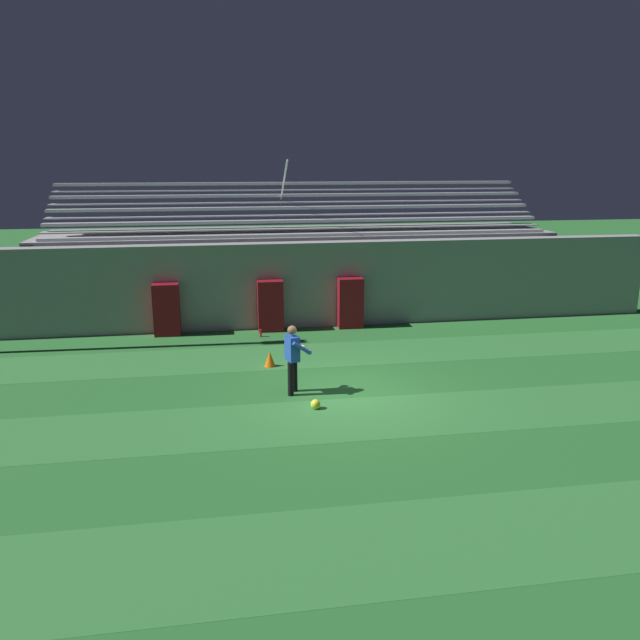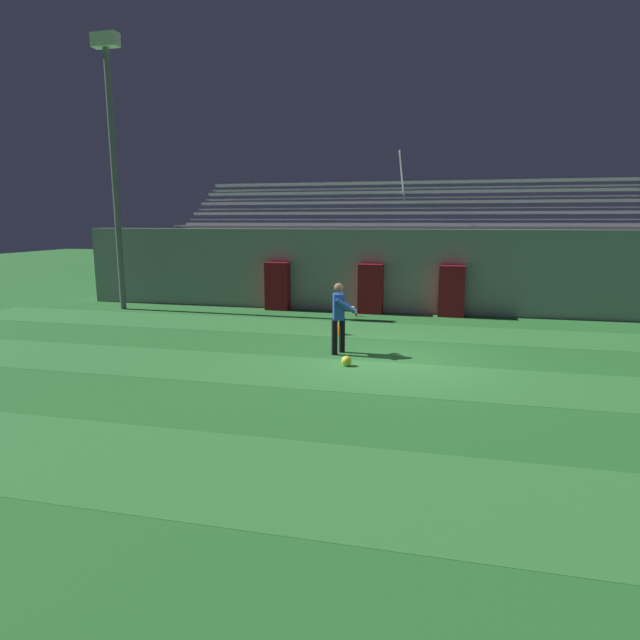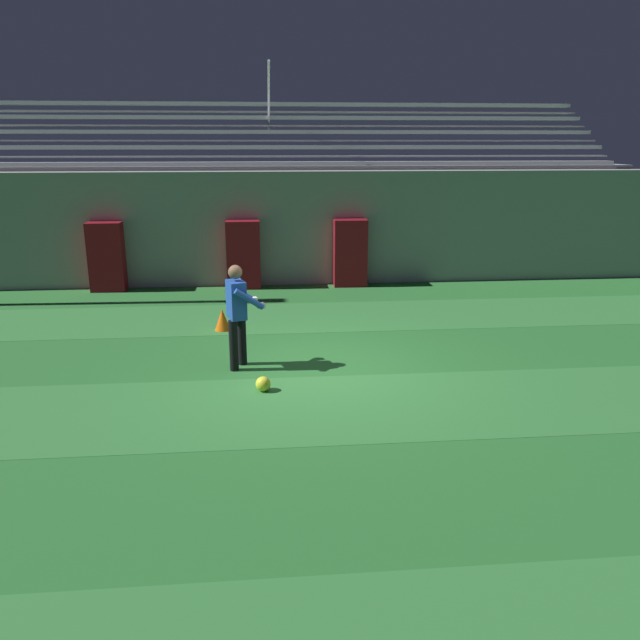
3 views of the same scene
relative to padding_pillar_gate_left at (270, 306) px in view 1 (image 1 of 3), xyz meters
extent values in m
plane|color=#286B2D|center=(1.32, -5.95, -0.83)|extent=(80.00, 80.00, 0.00)
cube|color=#337A38|center=(1.32, -11.95, -0.83)|extent=(28.00, 2.29, 0.01)
cube|color=#337A38|center=(1.32, -7.38, -0.83)|extent=(28.00, 2.29, 0.01)
cube|color=#337A38|center=(1.32, -2.81, -0.83)|extent=(28.00, 2.29, 0.01)
cube|color=gray|center=(1.32, 0.55, 0.57)|extent=(24.00, 0.60, 2.80)
cube|color=maroon|center=(0.00, 0.00, 0.00)|extent=(0.82, 0.44, 1.66)
cube|color=maroon|center=(2.64, 0.00, 0.00)|extent=(0.82, 0.44, 1.66)
cube|color=maroon|center=(-3.27, 0.00, 0.00)|extent=(0.82, 0.44, 1.66)
cube|color=gray|center=(1.32, 2.90, 0.62)|extent=(18.00, 3.90, 2.90)
cube|color=silver|center=(1.32, 1.30, 2.12)|extent=(17.10, 0.36, 0.10)
cube|color=gray|center=(1.32, 1.10, 1.89)|extent=(17.10, 0.60, 0.04)
cube|color=silver|center=(1.32, 2.00, 2.52)|extent=(17.10, 0.36, 0.10)
cube|color=gray|center=(1.32, 1.80, 2.29)|extent=(17.10, 0.60, 0.04)
cube|color=silver|center=(1.32, 2.70, 2.92)|extent=(17.10, 0.36, 0.10)
cube|color=gray|center=(1.32, 2.50, 2.69)|extent=(17.10, 0.60, 0.04)
cube|color=silver|center=(1.32, 3.40, 3.32)|extent=(17.10, 0.36, 0.10)
cube|color=gray|center=(1.32, 3.20, 3.09)|extent=(17.10, 0.60, 0.04)
cube|color=silver|center=(1.32, 4.10, 3.72)|extent=(17.10, 0.36, 0.10)
cube|color=gray|center=(1.32, 3.90, 3.49)|extent=(17.10, 0.60, 0.04)
cylinder|color=silver|center=(0.74, 2.45, 3.77)|extent=(0.06, 2.63, 1.65)
cylinder|color=black|center=(0.10, -5.55, -0.42)|extent=(0.18, 0.18, 0.82)
cylinder|color=black|center=(-0.02, -5.82, -0.42)|extent=(0.18, 0.18, 0.82)
cube|color=#234CB2|center=(0.04, -5.69, 0.29)|extent=(0.34, 0.43, 0.60)
sphere|color=brown|center=(0.04, -5.69, 0.73)|extent=(0.22, 0.22, 0.22)
cylinder|color=#234CB2|center=(0.10, -5.41, 0.34)|extent=(0.48, 0.23, 0.37)
cylinder|color=#234CB2|center=(0.24, -5.87, 0.34)|extent=(0.48, 0.23, 0.37)
cube|color=silver|center=(0.30, -5.39, 0.21)|extent=(0.14, 0.14, 0.08)
cube|color=silver|center=(0.42, -5.77, 0.21)|extent=(0.14, 0.14, 0.08)
sphere|color=yellow|center=(0.43, -6.73, -0.72)|extent=(0.22, 0.22, 0.22)
cone|color=orange|center=(-0.33, -3.60, -0.62)|extent=(0.30, 0.30, 0.42)
cylinder|color=red|center=(-0.38, -0.66, -0.71)|extent=(0.07, 0.07, 0.24)
camera|label=1|loc=(-1.56, -19.59, 4.57)|focal=35.00mm
camera|label=2|loc=(2.43, -17.69, 2.25)|focal=30.00mm
camera|label=3|loc=(0.47, -15.21, 2.67)|focal=35.00mm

